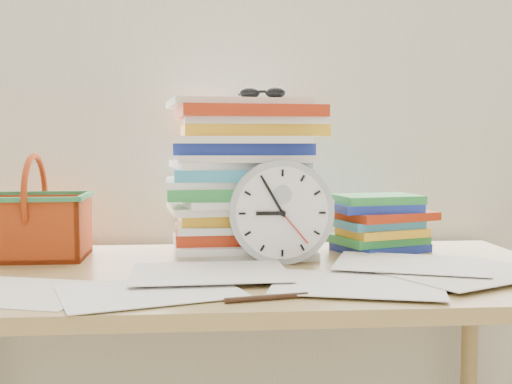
{
  "coord_description": "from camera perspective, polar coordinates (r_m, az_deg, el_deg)",
  "views": [
    {
      "loc": [
        -0.07,
        0.24,
        1.02
      ],
      "look_at": [
        0.04,
        1.6,
        0.92
      ],
      "focal_mm": 45.0,
      "sensor_mm": 36.0,
      "label": 1
    }
  ],
  "objects": [
    {
      "name": "paper_stack",
      "position": [
        1.58,
        -1.08,
        1.36
      ],
      "size": [
        0.38,
        0.32,
        0.38
      ],
      "primitive_type": null,
      "rotation": [
        0.0,
        0.0,
        0.04
      ],
      "color": "white",
      "rests_on": "desk"
    },
    {
      "name": "scattered_papers",
      "position": [
        1.39,
        -1.65,
        -6.65
      ],
      "size": [
        1.26,
        0.42,
        0.02
      ],
      "primitive_type": null,
      "color": "white",
      "rests_on": "desk"
    },
    {
      "name": "book_stack",
      "position": [
        1.63,
        10.85,
        -2.72
      ],
      "size": [
        0.29,
        0.26,
        0.14
      ],
      "primitive_type": null,
      "rotation": [
        0.0,
        0.0,
        0.33
      ],
      "color": "white",
      "rests_on": "desk"
    },
    {
      "name": "pen",
      "position": [
        1.12,
        0.96,
        -9.37
      ],
      "size": [
        0.15,
        0.04,
        0.01
      ],
      "primitive_type": "cylinder",
      "rotation": [
        0.0,
        1.57,
        0.21
      ],
      "color": "black",
      "rests_on": "desk"
    },
    {
      "name": "clock",
      "position": [
        1.44,
        2.24,
        -1.77
      ],
      "size": [
        0.23,
        0.05,
        0.23
      ],
      "primitive_type": "cylinder",
      "rotation": [
        1.57,
        0.0,
        0.0
      ],
      "color": "#A6AEB4",
      "rests_on": "desk"
    },
    {
      "name": "desk",
      "position": [
        1.41,
        -1.65,
        -9.88
      ],
      "size": [
        1.4,
        0.7,
        0.75
      ],
      "color": "#A2844C",
      "rests_on": "ground"
    },
    {
      "name": "sunglasses",
      "position": [
        1.54,
        0.58,
        8.8
      ],
      "size": [
        0.15,
        0.14,
        0.03
      ],
      "primitive_type": null,
      "rotation": [
        0.0,
        0.0,
        -0.27
      ],
      "color": "black",
      "rests_on": "paper_stack"
    },
    {
      "name": "curtain",
      "position": [
        1.76,
        -2.35,
        13.49
      ],
      "size": [
        2.4,
        0.01,
        2.5
      ],
      "primitive_type": "cube",
      "color": "silver",
      "rests_on": "room_shell"
    },
    {
      "name": "basket",
      "position": [
        1.59,
        -19.03,
        -1.29
      ],
      "size": [
        0.24,
        0.19,
        0.24
      ],
      "primitive_type": null,
      "rotation": [
        0.0,
        0.0,
        0.01
      ],
      "color": "#BE4212",
      "rests_on": "desk"
    }
  ]
}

